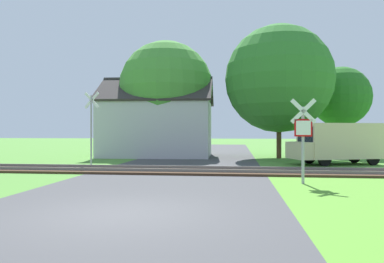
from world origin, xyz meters
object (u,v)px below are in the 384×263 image
object	(u,v)px
tree_center	(166,88)
tree_right	(279,79)
mail_truck	(337,142)
house	(158,127)
crossing_sign_far	(91,123)
stop_sign_near	(303,134)
tree_far	(340,97)

from	to	relation	value
tree_center	tree_right	bearing A→B (deg)	-9.80
mail_truck	house	bearing A→B (deg)	44.64
tree_right	mail_truck	distance (m)	6.52
tree_center	tree_right	xyz separation A→B (m)	(7.91, -1.37, 0.36)
crossing_sign_far	tree_center	xyz separation A→B (m)	(2.42, 8.12, 2.73)
stop_sign_near	crossing_sign_far	world-z (taller)	crossing_sign_far
crossing_sign_far	tree_right	xyz separation A→B (m)	(10.33, 6.75, 3.09)
tree_far	tree_right	bearing A→B (deg)	-145.50
house	tree_far	size ratio (longest dim) A/B	1.23
tree_center	tree_far	bearing A→B (deg)	8.73
house	tree_far	bearing A→B (deg)	7.62
tree_far	mail_truck	size ratio (longest dim) A/B	1.25
crossing_sign_far	house	world-z (taller)	house
crossing_sign_far	stop_sign_near	bearing A→B (deg)	-18.27
house	tree_center	distance (m)	2.90
house	tree_right	distance (m)	9.13
crossing_sign_far	mail_truck	bearing A→B (deg)	21.21
stop_sign_near	house	world-z (taller)	house
stop_sign_near	crossing_sign_far	xyz separation A→B (m)	(-9.78, 5.44, 0.50)
stop_sign_near	tree_far	xyz separation A→B (m)	(5.39, 15.51, 2.63)
crossing_sign_far	tree_far	distance (m)	18.33
tree_center	mail_truck	bearing A→B (deg)	-28.59
tree_right	tree_center	bearing A→B (deg)	170.20
crossing_sign_far	tree_center	world-z (taller)	tree_center
stop_sign_near	mail_truck	size ratio (longest dim) A/B	0.56
tree_center	tree_far	xyz separation A→B (m)	(12.75, 1.96, -0.59)
crossing_sign_far	tree_right	distance (m)	12.72
tree_far	mail_truck	distance (m)	8.59
tree_center	house	bearing A→B (deg)	-157.49
tree_far	tree_right	world-z (taller)	tree_right
tree_center	crossing_sign_far	bearing A→B (deg)	-106.61
stop_sign_near	tree_far	distance (m)	16.63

